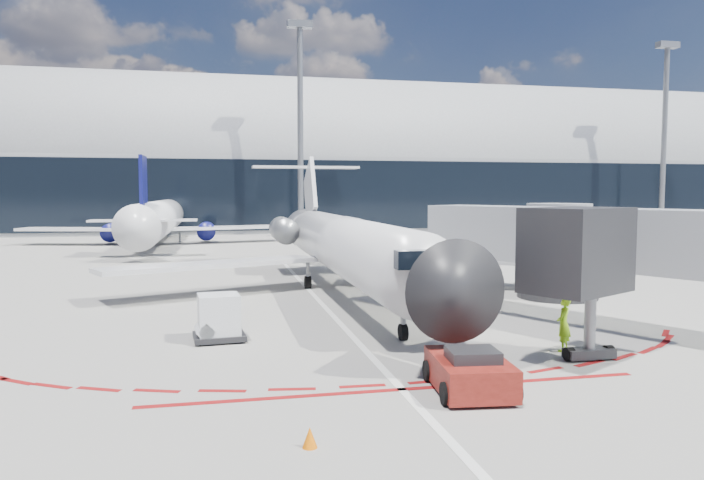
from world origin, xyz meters
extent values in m
plane|color=slate|center=(0.00, 0.00, 0.00)|extent=(260.00, 260.00, 0.00)
cube|color=silver|center=(0.00, 2.00, 0.01)|extent=(0.25, 40.00, 0.01)
cube|color=maroon|center=(0.00, -11.50, 0.01)|extent=(14.00, 0.25, 0.01)
cube|color=#999C9F|center=(0.00, 65.00, 5.00)|extent=(150.00, 24.00, 10.00)
cylinder|color=#999C9F|center=(0.00, 65.00, 10.00)|extent=(150.00, 24.00, 24.00)
cube|color=black|center=(0.00, 52.95, 5.00)|extent=(150.00, 0.20, 9.00)
cube|color=gray|center=(9.00, -4.50, 3.60)|extent=(8.22, 12.61, 2.30)
cube|color=black|center=(5.95, -10.24, 3.60)|extent=(3.86, 3.44, 2.60)
cylinder|color=slate|center=(6.75, -9.84, 1.20)|extent=(0.36, 0.36, 2.40)
cube|color=black|center=(6.75, -9.84, 0.22)|extent=(1.60, 0.60, 0.30)
cylinder|color=gray|center=(12.05, 1.24, 2.40)|extent=(3.20, 3.20, 4.80)
cylinder|color=black|center=(12.05, 1.24, 0.25)|extent=(4.00, 4.00, 0.50)
cylinder|color=slate|center=(5.00, 48.00, 12.50)|extent=(0.70, 0.70, 25.00)
cylinder|color=slate|center=(55.00, 48.00, 12.50)|extent=(0.70, 0.70, 25.00)
cylinder|color=silver|center=(1.67, 4.09, 2.59)|extent=(2.98, 24.26, 2.98)
cone|color=black|center=(1.67, -9.58, 2.59)|extent=(2.98, 3.09, 2.98)
cone|color=silver|center=(1.67, 18.21, 2.59)|extent=(2.98, 3.97, 2.98)
cube|color=black|center=(1.67, -7.82, 3.20)|extent=(1.87, 1.54, 0.61)
cube|color=silver|center=(-5.17, 5.75, 1.60)|extent=(11.81, 7.00, 0.34)
cube|color=silver|center=(8.51, 5.75, 1.60)|extent=(11.81, 7.00, 0.34)
cube|color=silver|center=(1.67, 17.10, 5.24)|extent=(0.28, 5.17, 5.27)
cube|color=silver|center=(1.67, 19.42, 7.22)|extent=(7.94, 1.76, 0.18)
cylinder|color=slate|center=(-0.59, 13.80, 2.87)|extent=(1.65, 3.75, 1.65)
cylinder|color=slate|center=(3.93, 13.80, 2.87)|extent=(1.65, 3.75, 1.65)
cylinder|color=black|center=(1.67, -6.05, 0.31)|extent=(0.24, 0.62, 0.62)
cylinder|color=black|center=(0.02, 6.85, 0.35)|extent=(0.33, 0.71, 0.71)
cylinder|color=black|center=(3.32, 6.85, 0.35)|extent=(0.33, 0.71, 0.71)
cylinder|color=slate|center=(1.67, -6.05, 0.61)|extent=(0.20, 0.20, 1.21)
cube|color=#5A120C|center=(1.74, -12.03, 0.51)|extent=(2.17, 3.15, 0.83)
cube|color=black|center=(1.71, -12.30, 1.07)|extent=(1.41, 1.25, 0.32)
cylinder|color=slate|center=(1.96, -10.00, 0.32)|extent=(0.36, 2.41, 0.09)
cylinder|color=black|center=(0.75, -12.94, 0.30)|extent=(0.32, 0.62, 0.59)
cylinder|color=black|center=(2.50, -13.14, 0.30)|extent=(0.32, 0.62, 0.59)
cylinder|color=black|center=(0.97, -10.92, 0.30)|extent=(0.32, 0.62, 0.59)
cylinder|color=black|center=(2.73, -11.11, 0.30)|extent=(0.32, 0.62, 0.59)
imported|color=#93DA17|center=(6.53, -8.65, 0.93)|extent=(0.80, 0.79, 1.86)
cube|color=black|center=(-4.86, -4.70, 0.16)|extent=(1.93, 1.69, 0.20)
cube|color=white|center=(-4.86, -4.70, 0.97)|extent=(1.56, 1.48, 1.44)
cylinder|color=black|center=(-5.52, -5.35, 0.09)|extent=(0.11, 0.19, 0.18)
cylinder|color=black|center=(-4.08, -5.22, 0.09)|extent=(0.11, 0.19, 0.18)
cylinder|color=black|center=(-5.63, -4.19, 0.09)|extent=(0.11, 0.19, 0.18)
cylinder|color=black|center=(-4.19, -4.06, 0.09)|extent=(0.11, 0.19, 0.18)
cone|color=orange|center=(-3.01, -14.83, 0.22)|extent=(0.32, 0.32, 0.45)
camera|label=1|loc=(-4.83, -27.55, 5.37)|focal=32.00mm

